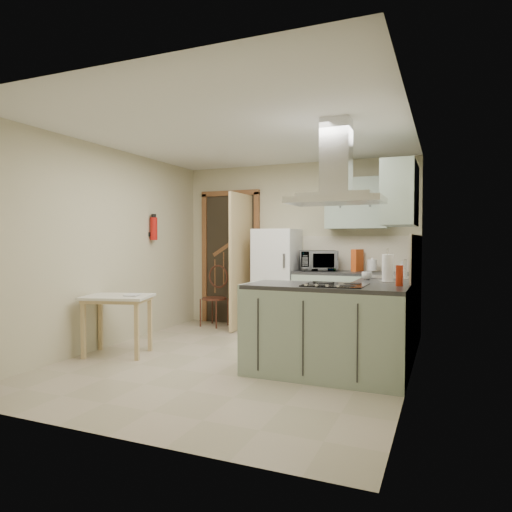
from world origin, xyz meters
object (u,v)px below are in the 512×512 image
at_px(fridge, 277,280).
at_px(microwave, 318,261).
at_px(bentwood_chair, 214,299).
at_px(extractor_hood, 336,200).
at_px(peninsula, 325,331).
at_px(drop_leaf_table, 118,325).

distance_m(fridge, microwave, 0.68).
height_order(fridge, microwave, fridge).
bearing_deg(bentwood_chair, fridge, 12.64).
relative_size(extractor_hood, microwave, 1.73).
bearing_deg(extractor_hood, peninsula, 180.00).
xyz_separation_m(bentwood_chair, microwave, (1.63, 0.10, 0.62)).
xyz_separation_m(fridge, drop_leaf_table, (-1.21, -2.09, -0.40)).
bearing_deg(extractor_hood, bentwood_chair, 140.75).
distance_m(fridge, bentwood_chair, 1.07).
bearing_deg(bentwood_chair, drop_leaf_table, -86.69).
bearing_deg(drop_leaf_table, fridge, 43.21).
height_order(peninsula, bentwood_chair, peninsula).
relative_size(peninsula, microwave, 2.98).
distance_m(peninsula, drop_leaf_table, 2.44).
distance_m(fridge, extractor_hood, 2.57).
bearing_deg(fridge, peninsula, -58.26).
bearing_deg(peninsula, bentwood_chair, 139.52).
bearing_deg(peninsula, extractor_hood, 0.00).
relative_size(drop_leaf_table, microwave, 1.43).
xyz_separation_m(fridge, microwave, (0.61, 0.04, 0.29)).
distance_m(fridge, drop_leaf_table, 2.45).
relative_size(drop_leaf_table, bentwood_chair, 0.87).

